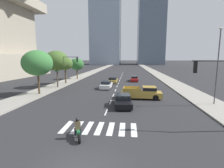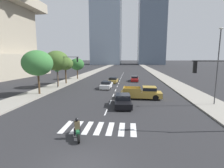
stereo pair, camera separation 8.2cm
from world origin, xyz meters
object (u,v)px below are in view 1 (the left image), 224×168
(street_tree_third, at_px, (65,64))
(sedan_white_1, at_px, (106,85))
(motorcycle_lead, at_px, (78,130))
(sedan_black_3, at_px, (123,101))
(pickup_truck, at_px, (143,93))
(street_tree_nearest, at_px, (37,63))
(street_tree_second, at_px, (57,61))
(traffic_signal_far, at_px, (65,65))
(street_lamp_east, at_px, (218,62))
(street_tree_fourth, at_px, (77,64))
(sedan_red_2, at_px, (134,79))
(sedan_gold_0, at_px, (113,80))

(street_tree_third, bearing_deg, sedan_white_1, -25.43)
(motorcycle_lead, bearing_deg, sedan_black_3, -42.15)
(pickup_truck, relative_size, street_tree_nearest, 0.86)
(pickup_truck, relative_size, street_tree_second, 0.83)
(sedan_black_3, distance_m, street_tree_second, 17.68)
(traffic_signal_far, relative_size, street_lamp_east, 0.69)
(traffic_signal_far, bearing_deg, street_tree_third, 110.15)
(motorcycle_lead, xyz_separation_m, street_tree_nearest, (-9.96, 13.05, 4.16))
(sedan_white_1, height_order, street_tree_nearest, street_tree_nearest)
(pickup_truck, height_order, street_tree_third, street_tree_third)
(traffic_signal_far, distance_m, street_tree_nearest, 5.97)
(pickup_truck, distance_m, street_tree_third, 19.69)
(sedan_white_1, height_order, street_lamp_east, street_lamp_east)
(sedan_black_3, xyz_separation_m, street_tree_fourth, (-12.78, 23.69, 3.28))
(traffic_signal_far, bearing_deg, motorcycle_lead, -66.70)
(pickup_truck, xyz_separation_m, sedan_red_2, (-0.61, 17.81, -0.26))
(street_tree_third, relative_size, street_tree_fourth, 1.06)
(sedan_white_1, xyz_separation_m, sedan_black_3, (3.42, -11.12, -0.01))
(street_tree_nearest, relative_size, street_tree_fourth, 1.23)
(traffic_signal_far, xyz_separation_m, street_lamp_east, (21.49, -9.05, 0.89))
(motorcycle_lead, distance_m, sedan_white_1, 19.46)
(traffic_signal_far, height_order, street_tree_fourth, traffic_signal_far)
(sedan_gold_0, bearing_deg, street_tree_nearest, 147.68)
(sedan_gold_0, distance_m, street_lamp_east, 22.05)
(motorcycle_lead, xyz_separation_m, sedan_white_1, (-0.60, 19.45, 0.03))
(street_lamp_east, bearing_deg, street_tree_fourth, 136.27)
(motorcycle_lead, bearing_deg, sedan_white_1, -21.70)
(sedan_black_3, bearing_deg, sedan_white_1, -167.46)
(street_lamp_east, height_order, street_tree_nearest, street_lamp_east)
(traffic_signal_far, xyz_separation_m, street_tree_nearest, (-1.92, -5.62, 0.55))
(street_lamp_east, bearing_deg, sedan_black_3, -173.05)
(motorcycle_lead, xyz_separation_m, pickup_truck, (5.40, 12.10, 0.23))
(sedan_gold_0, bearing_deg, sedan_white_1, 179.76)
(sedan_red_2, xyz_separation_m, street_tree_second, (-14.76, -10.17, 4.42))
(motorcycle_lead, height_order, street_tree_third, street_tree_third)
(pickup_truck, bearing_deg, street_lamp_east, -14.90)
(sedan_gold_0, relative_size, sedan_black_3, 0.93)
(sedan_white_1, height_order, sedan_black_3, sedan_white_1)
(sedan_red_2, relative_size, sedan_black_3, 1.00)
(motorcycle_lead, bearing_deg, street_tree_second, 3.30)
(street_tree_second, bearing_deg, pickup_truck, -26.46)
(street_tree_second, distance_m, street_tree_third, 4.21)
(sedan_gold_0, bearing_deg, street_lamp_east, -137.11)
(motorcycle_lead, xyz_separation_m, street_lamp_east, (13.45, 9.63, 4.50))
(traffic_signal_far, xyz_separation_m, street_tree_second, (-1.92, 1.07, 0.78))
(sedan_white_1, height_order, traffic_signal_far, traffic_signal_far)
(sedan_gold_0, xyz_separation_m, street_lamp_east, (13.52, -16.83, 4.51))
(sedan_black_3, bearing_deg, pickup_truck, 140.98)
(street_lamp_east, xyz_separation_m, street_tree_second, (-23.41, 10.12, -0.11))
(sedan_white_1, bearing_deg, street_tree_third, 66.98)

